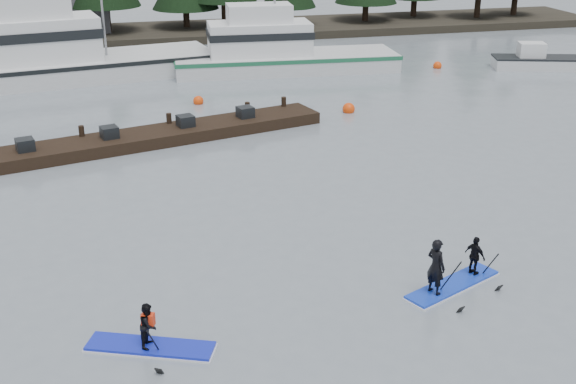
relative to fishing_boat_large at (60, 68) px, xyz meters
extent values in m
plane|color=slate|center=(8.21, -28.99, -0.74)|extent=(160.00, 160.00, 0.00)
cube|color=#2D281E|center=(8.21, 13.01, -0.44)|extent=(70.00, 8.00, 0.60)
cube|color=silver|center=(0.53, 0.09, -0.62)|extent=(17.81, 7.65, 2.30)
cube|color=white|center=(-1.51, -0.26, 1.77)|extent=(8.23, 4.72, 2.49)
cube|color=silver|center=(13.64, -0.80, -0.64)|extent=(14.06, 4.84, 1.98)
cube|color=white|center=(11.98, -0.69, 1.33)|extent=(6.40, 3.24, 1.98)
cylinder|color=gray|center=(12.95, -0.76, 3.52)|extent=(0.14, 0.14, 6.35)
cube|color=silver|center=(29.78, -4.28, -0.36)|extent=(6.72, 3.73, 0.75)
cube|color=black|center=(4.50, -13.26, -0.47)|extent=(15.97, 6.12, 0.53)
sphere|color=#F3440C|center=(7.24, -7.27, -0.74)|extent=(0.55, 0.55, 0.55)
sphere|color=#F3440C|center=(23.23, -2.43, -0.74)|extent=(0.54, 0.54, 0.54)
sphere|color=#F3440C|center=(14.46, -10.75, -0.74)|extent=(0.63, 0.63, 0.63)
cube|color=#1424C2|center=(3.17, -29.32, -0.68)|extent=(3.17, 1.89, 0.12)
imported|color=black|center=(3.17, -29.32, -0.05)|extent=(0.61, 0.68, 1.15)
cube|color=#FF3715|center=(3.17, -29.32, 0.09)|extent=(0.35, 0.30, 0.32)
cylinder|color=black|center=(3.31, -29.62, -0.52)|extent=(0.47, 0.76, 1.45)
cube|color=blue|center=(11.65, -28.35, -0.68)|extent=(3.21, 1.99, 0.11)
imported|color=black|center=(10.92, -28.68, 0.18)|extent=(0.59, 0.70, 1.62)
cylinder|color=black|center=(11.24, -28.78, -0.26)|extent=(0.30, 0.93, 1.62)
imported|color=black|center=(12.47, -27.98, -0.04)|extent=(0.54, 0.74, 1.17)
cylinder|color=black|center=(12.79, -28.08, -0.51)|extent=(0.27, 0.84, 1.46)
camera|label=1|loc=(2.82, -44.48, 9.47)|focal=45.00mm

